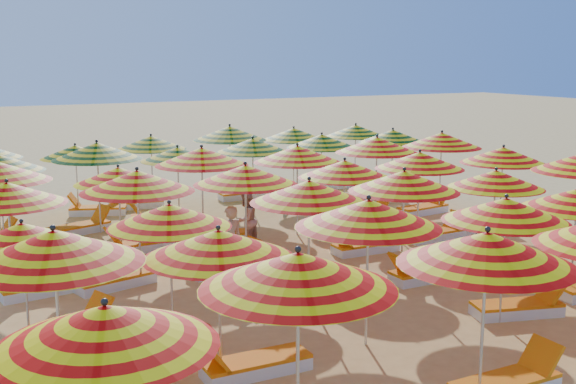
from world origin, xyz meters
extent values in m
plane|color=#EDBB69|center=(0.00, 0.00, 0.00)|extent=(120.00, 120.00, 0.00)
cone|color=#EC6B00|center=(-6.35, -7.81, 2.17)|extent=(2.51, 2.51, 0.44)
sphere|color=black|center=(-6.35, -7.81, 2.42)|extent=(0.08, 0.08, 0.08)
cylinder|color=silver|center=(-3.92, -7.39, 1.23)|extent=(0.05, 0.05, 2.46)
cone|color=#EC6B00|center=(-3.92, -7.39, 2.30)|extent=(2.63, 2.63, 0.47)
sphere|color=black|center=(-3.92, -7.39, 2.57)|extent=(0.08, 0.08, 0.08)
cylinder|color=silver|center=(-1.14, -7.62, 1.22)|extent=(0.05, 0.05, 2.45)
cone|color=#EC6B00|center=(-1.14, -7.62, 2.29)|extent=(3.04, 3.04, 0.47)
sphere|color=black|center=(-1.14, -7.62, 2.55)|extent=(0.08, 0.08, 0.08)
cylinder|color=silver|center=(-6.37, -4.93, 1.24)|extent=(0.05, 0.05, 2.47)
cone|color=#EC6B00|center=(-6.37, -4.93, 2.31)|extent=(3.09, 3.09, 0.47)
sphere|color=black|center=(-6.37, -4.93, 2.58)|extent=(0.08, 0.08, 0.08)
cylinder|color=silver|center=(-4.06, -5.14, 1.14)|extent=(0.04, 0.04, 2.27)
cone|color=#EC6B00|center=(-4.06, -5.14, 2.12)|extent=(2.64, 2.64, 0.43)
sphere|color=black|center=(-4.06, -5.14, 2.37)|extent=(0.08, 0.08, 0.08)
cylinder|color=silver|center=(-1.37, -5.07, 1.23)|extent=(0.05, 0.05, 2.46)
cone|color=#EC6B00|center=(-1.37, -5.07, 2.30)|extent=(2.74, 2.74, 0.47)
sphere|color=black|center=(-1.37, -5.07, 2.57)|extent=(0.08, 0.08, 0.08)
cylinder|color=silver|center=(1.41, -5.33, 1.14)|extent=(0.04, 0.04, 2.29)
cone|color=#EC6B00|center=(1.41, -5.33, 2.14)|extent=(2.99, 2.99, 0.44)
sphere|color=black|center=(1.41, -5.33, 2.39)|extent=(0.08, 0.08, 0.08)
cylinder|color=silver|center=(3.68, -4.94, 1.10)|extent=(0.04, 0.04, 2.20)
cylinder|color=silver|center=(-6.51, -2.64, 1.06)|extent=(0.04, 0.04, 2.12)
cone|color=#EC6B00|center=(-6.51, -2.64, 1.98)|extent=(2.31, 2.31, 0.40)
sphere|color=black|center=(-6.51, -2.64, 2.21)|extent=(0.07, 0.07, 0.07)
cylinder|color=silver|center=(-4.04, -2.75, 1.11)|extent=(0.04, 0.04, 2.22)
cone|color=#EC6B00|center=(-4.04, -2.75, 2.07)|extent=(2.48, 2.48, 0.42)
sphere|color=black|center=(-4.04, -2.75, 2.32)|extent=(0.07, 0.07, 0.07)
cylinder|color=silver|center=(-1.08, -2.52, 1.19)|extent=(0.05, 0.05, 2.37)
cone|color=#EC6B00|center=(-1.08, -2.52, 2.21)|extent=(2.80, 2.80, 0.45)
sphere|color=black|center=(-1.08, -2.52, 2.47)|extent=(0.08, 0.08, 0.08)
cylinder|color=silver|center=(1.25, -2.48, 1.19)|extent=(0.05, 0.05, 2.39)
cone|color=#EC6B00|center=(1.25, -2.48, 2.23)|extent=(2.89, 2.89, 0.45)
sphere|color=black|center=(1.25, -2.48, 2.49)|extent=(0.08, 0.08, 0.08)
cylinder|color=silver|center=(3.82, -2.50, 1.11)|extent=(0.04, 0.04, 2.22)
cone|color=#EC6B00|center=(3.82, -2.50, 2.07)|extent=(2.71, 2.71, 0.42)
sphere|color=black|center=(3.82, -2.50, 2.32)|extent=(0.07, 0.07, 0.07)
cylinder|color=silver|center=(-6.40, 0.25, 1.16)|extent=(0.04, 0.04, 2.33)
cone|color=#EC6B00|center=(-6.40, 0.25, 2.17)|extent=(2.94, 2.94, 0.44)
sphere|color=black|center=(-6.40, 0.25, 2.43)|extent=(0.08, 0.08, 0.08)
cylinder|color=silver|center=(-3.85, -0.04, 1.21)|extent=(0.05, 0.05, 2.42)
cone|color=#EC6B00|center=(-3.85, -0.04, 2.26)|extent=(3.10, 3.10, 0.46)
sphere|color=black|center=(-3.85, -0.04, 2.52)|extent=(0.08, 0.08, 0.08)
cylinder|color=silver|center=(-1.38, -0.07, 1.19)|extent=(0.05, 0.05, 2.37)
cone|color=#EC6B00|center=(-1.38, -0.07, 2.22)|extent=(2.68, 2.68, 0.45)
sphere|color=black|center=(-1.38, -0.07, 2.48)|extent=(0.08, 0.08, 0.08)
cylinder|color=silver|center=(1.32, 0.04, 1.14)|extent=(0.04, 0.04, 2.29)
cone|color=#EC6B00|center=(1.32, 0.04, 2.14)|extent=(2.60, 2.60, 0.44)
sphere|color=black|center=(1.32, 0.04, 2.39)|extent=(0.08, 0.08, 0.08)
cylinder|color=silver|center=(3.67, 0.15, 1.17)|extent=(0.04, 0.04, 2.33)
cone|color=#EC6B00|center=(3.67, 0.15, 2.18)|extent=(2.72, 2.72, 0.44)
sphere|color=black|center=(3.67, 0.15, 2.43)|extent=(0.08, 0.08, 0.08)
cylinder|color=silver|center=(6.30, -0.12, 1.17)|extent=(0.04, 0.04, 2.34)
cone|color=#EC6B00|center=(6.30, -0.12, 2.18)|extent=(2.87, 2.87, 0.45)
sphere|color=black|center=(6.30, -0.12, 2.44)|extent=(0.08, 0.08, 0.08)
cylinder|color=silver|center=(-3.66, 2.38, 1.07)|extent=(0.04, 0.04, 2.15)
cone|color=#EC6B00|center=(-3.66, 2.38, 2.01)|extent=(2.43, 2.43, 0.41)
sphere|color=black|center=(-3.66, 2.38, 2.24)|extent=(0.07, 0.07, 0.07)
cylinder|color=silver|center=(-1.39, 2.70, 1.23)|extent=(0.05, 0.05, 2.45)
cone|color=#EC6B00|center=(-1.39, 2.70, 2.29)|extent=(2.81, 2.81, 0.47)
sphere|color=black|center=(-1.39, 2.70, 2.56)|extent=(0.08, 0.08, 0.08)
cylinder|color=silver|center=(1.22, 2.31, 1.20)|extent=(0.05, 0.05, 2.40)
cone|color=#EC6B00|center=(1.22, 2.31, 2.24)|extent=(3.03, 3.03, 0.46)
sphere|color=black|center=(1.22, 2.31, 2.50)|extent=(0.08, 0.08, 0.08)
cylinder|color=silver|center=(4.05, 2.67, 1.22)|extent=(0.05, 0.05, 2.45)
cone|color=#EC6B00|center=(4.05, 2.67, 2.29)|extent=(2.87, 2.87, 0.47)
sphere|color=black|center=(4.05, 2.67, 2.55)|extent=(0.08, 0.08, 0.08)
cylinder|color=silver|center=(6.49, 2.73, 1.23)|extent=(0.05, 0.05, 2.46)
cone|color=#EC6B00|center=(6.49, 2.73, 2.29)|extent=(2.85, 2.85, 0.47)
sphere|color=black|center=(6.49, 2.73, 2.56)|extent=(0.08, 0.08, 0.08)
cylinder|color=silver|center=(-6.11, 4.83, 1.16)|extent=(0.04, 0.04, 2.32)
cylinder|color=silver|center=(-3.58, 4.96, 1.23)|extent=(0.05, 0.05, 2.46)
cone|color=#786F05|center=(-3.58, 4.96, 2.30)|extent=(2.94, 2.94, 0.47)
sphere|color=black|center=(-3.58, 4.96, 2.57)|extent=(0.08, 0.08, 0.08)
cylinder|color=silver|center=(-1.19, 5.25, 1.09)|extent=(0.04, 0.04, 2.18)
cone|color=#786F05|center=(-1.19, 5.25, 2.03)|extent=(2.83, 2.83, 0.41)
sphere|color=black|center=(-1.19, 5.25, 2.27)|extent=(0.07, 0.07, 0.07)
cylinder|color=silver|center=(1.25, 5.30, 1.15)|extent=(0.04, 0.04, 2.30)
cone|color=#786F05|center=(1.25, 5.30, 2.15)|extent=(2.98, 2.98, 0.44)
sphere|color=black|center=(1.25, 5.30, 2.40)|extent=(0.08, 0.08, 0.08)
cylinder|color=silver|center=(3.71, 5.33, 1.15)|extent=(0.04, 0.04, 2.30)
cone|color=#786F05|center=(3.71, 5.33, 2.14)|extent=(2.31, 2.31, 0.44)
sphere|color=black|center=(3.71, 5.33, 2.39)|extent=(0.08, 0.08, 0.08)
cylinder|color=silver|center=(6.42, 5.22, 1.16)|extent=(0.04, 0.04, 2.33)
cone|color=#786F05|center=(6.42, 5.22, 2.17)|extent=(2.97, 2.97, 0.44)
sphere|color=black|center=(6.42, 5.22, 2.43)|extent=(0.08, 0.08, 0.08)
cylinder|color=silver|center=(-3.66, 7.60, 1.06)|extent=(0.04, 0.04, 2.12)
cone|color=#786F05|center=(-3.66, 7.60, 1.97)|extent=(2.57, 2.57, 0.40)
sphere|color=black|center=(-3.66, 7.60, 2.21)|extent=(0.07, 0.07, 0.07)
cylinder|color=silver|center=(-1.25, 7.70, 1.13)|extent=(0.04, 0.04, 2.26)
cone|color=#786F05|center=(-1.25, 7.70, 2.11)|extent=(2.75, 2.75, 0.43)
sphere|color=black|center=(-1.25, 7.70, 2.36)|extent=(0.08, 0.08, 0.08)
cylinder|color=silver|center=(1.37, 7.43, 1.24)|extent=(0.05, 0.05, 2.48)
cone|color=#786F05|center=(1.37, 7.43, 2.31)|extent=(2.94, 2.94, 0.47)
sphere|color=black|center=(1.37, 7.43, 2.58)|extent=(0.08, 0.08, 0.08)
cylinder|color=silver|center=(3.86, 7.57, 1.15)|extent=(0.04, 0.04, 2.30)
cone|color=#786F05|center=(3.86, 7.57, 2.15)|extent=(2.53, 2.53, 0.44)
sphere|color=black|center=(3.86, 7.57, 2.40)|extent=(0.08, 0.08, 0.08)
cylinder|color=silver|center=(6.53, 7.72, 1.14)|extent=(0.04, 0.04, 2.28)
cone|color=#786F05|center=(6.53, 7.72, 2.13)|extent=(2.53, 2.53, 0.43)
sphere|color=black|center=(6.53, 7.72, 2.38)|extent=(0.08, 0.08, 0.08)
cube|color=orange|center=(-0.59, -7.55, 0.23)|extent=(1.71, 0.61, 0.06)
cube|color=orange|center=(0.11, -7.54, 0.45)|extent=(0.37, 0.59, 0.48)
cube|color=orange|center=(-5.82, -4.91, 0.23)|extent=(1.74, 0.70, 0.06)
cube|color=orange|center=(-6.52, -4.87, 0.45)|extent=(0.40, 0.60, 0.48)
cube|color=white|center=(-3.51, -5.25, 0.10)|extent=(1.70, 0.59, 0.20)
cube|color=orange|center=(-3.51, -5.25, 0.23)|extent=(1.70, 0.59, 0.06)
cube|color=orange|center=(-4.21, -5.24, 0.45)|extent=(0.37, 0.58, 0.48)
cube|color=white|center=(1.96, -5.20, 0.10)|extent=(1.79, 1.02, 0.20)
cube|color=orange|center=(1.96, -5.20, 0.23)|extent=(1.79, 1.02, 0.06)
cube|color=orange|center=(2.63, -5.39, 0.45)|extent=(0.51, 0.66, 0.48)
cube|color=white|center=(-5.96, -2.64, 0.10)|extent=(1.80, 1.13, 0.20)
cube|color=orange|center=(-5.96, -2.64, 0.23)|extent=(1.80, 1.13, 0.06)
cube|color=orange|center=(-5.30, -2.40, 0.45)|extent=(0.54, 0.67, 0.48)
cube|color=white|center=(-1.63, -2.39, 0.10)|extent=(1.76, 0.78, 0.20)
cube|color=orange|center=(-1.63, -2.39, 0.23)|extent=(1.76, 0.78, 0.06)
cube|color=orange|center=(-0.94, -2.30, 0.45)|extent=(0.43, 0.62, 0.48)
cube|color=white|center=(1.80, -2.66, 0.10)|extent=(1.70, 0.59, 0.20)
cube|color=orange|center=(1.80, -2.66, 0.23)|extent=(1.70, 0.59, 0.06)
cube|color=orange|center=(1.10, -2.67, 0.45)|extent=(0.37, 0.58, 0.48)
cube|color=white|center=(-5.85, 0.21, 0.10)|extent=(1.76, 0.79, 0.20)
cube|color=orange|center=(-5.85, 0.21, 0.23)|extent=(1.76, 0.79, 0.06)
cube|color=orange|center=(-6.55, 0.12, 0.45)|extent=(0.44, 0.62, 0.48)
cube|color=white|center=(-4.40, -0.02, 0.10)|extent=(1.79, 0.98, 0.20)
cube|color=orange|center=(-4.40, -0.02, 0.23)|extent=(1.79, 0.98, 0.06)
cube|color=orange|center=(-5.08, -0.19, 0.45)|extent=(0.50, 0.65, 0.48)
cube|color=white|center=(-1.93, -0.10, 0.10)|extent=(1.77, 0.85, 0.20)
cube|color=orange|center=(-1.93, -0.10, 0.23)|extent=(1.77, 0.85, 0.06)
cube|color=orange|center=(-1.24, 0.01, 0.45)|extent=(0.45, 0.63, 0.48)
cube|color=white|center=(1.87, -0.12, 0.10)|extent=(1.70, 0.59, 0.20)
cube|color=orange|center=(1.87, -0.12, 0.23)|extent=(1.70, 0.59, 0.06)
cube|color=orange|center=(1.17, -0.11, 0.45)|extent=(0.37, 0.58, 0.48)
cube|color=white|center=(4.22, 0.10, 0.10)|extent=(1.73, 0.66, 0.20)
cube|color=orange|center=(4.22, 0.10, 0.23)|extent=(1.73, 0.66, 0.06)
cube|color=orange|center=(4.92, 0.14, 0.45)|extent=(0.39, 0.60, 0.48)
cube|color=white|center=(5.75, -0.09, 0.10)|extent=(1.79, 1.16, 0.20)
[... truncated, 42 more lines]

